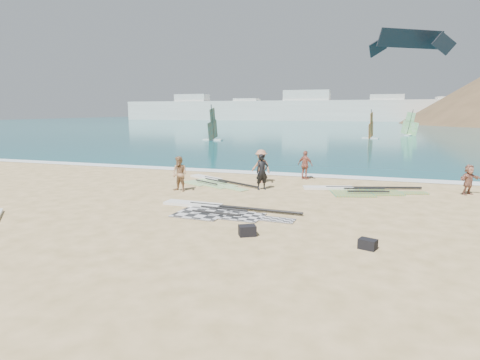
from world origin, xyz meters
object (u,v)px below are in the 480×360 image
(gear_bag_far, at_px, (368,244))
(beachgoer_mid, at_px, (261,166))
(beachgoer_back, at_px, (305,165))
(rig_grey, at_px, (214,210))
(beachgoer_right, at_px, (469,180))
(person_wetsuit, at_px, (262,172))
(rig_green, at_px, (212,181))
(beachgoer_left, at_px, (180,174))
(rig_orange, at_px, (354,190))
(gear_bag_near, at_px, (247,231))

(gear_bag_far, bearing_deg, beachgoer_mid, 121.26)
(beachgoer_mid, bearing_deg, beachgoer_back, 63.37)
(rig_grey, height_order, beachgoer_mid, beachgoer_mid)
(gear_bag_far, distance_m, beachgoer_back, 12.43)
(beachgoer_mid, relative_size, beachgoer_right, 1.27)
(person_wetsuit, xyz_separation_m, beachgoer_right, (10.01, 1.89, -0.18))
(beachgoer_mid, relative_size, beachgoer_back, 1.11)
(rig_green, xyz_separation_m, beachgoer_mid, (2.76, 0.73, 0.91))
(person_wetsuit, bearing_deg, rig_grey, -136.09)
(person_wetsuit, relative_size, beachgoer_back, 1.08)
(beachgoer_left, bearing_deg, rig_green, 91.99)
(rig_grey, relative_size, beachgoer_right, 4.10)
(gear_bag_far, relative_size, beachgoer_mid, 0.27)
(rig_orange, bearing_deg, beachgoer_mid, 153.89)
(rig_green, xyz_separation_m, beachgoer_back, (4.99, 2.68, 0.82))
(rig_grey, height_order, gear_bag_near, gear_bag_near)
(beachgoer_mid, bearing_deg, rig_orange, 12.23)
(rig_grey, height_order, beachgoer_back, beachgoer_back)
(rig_green, distance_m, gear_bag_far, 12.66)
(beachgoer_left, relative_size, beachgoer_right, 1.19)
(gear_bag_far, height_order, beachgoer_right, beachgoer_right)
(rig_orange, height_order, beachgoer_right, beachgoer_right)
(beachgoer_right, bearing_deg, beachgoer_back, 125.61)
(rig_grey, bearing_deg, rig_green, 115.93)
(gear_bag_near, relative_size, gear_bag_far, 1.08)
(rig_green, bearing_deg, rig_grey, -38.22)
(gear_bag_near, xyz_separation_m, beachgoer_right, (8.43, 9.69, 0.58))
(rig_grey, xyz_separation_m, person_wetsuit, (0.71, 5.04, 0.89))
(beachgoer_left, distance_m, beachgoer_right, 14.39)
(person_wetsuit, xyz_separation_m, beachgoer_mid, (-0.58, 1.96, 0.02))
(rig_green, bearing_deg, beachgoer_back, 57.24)
(beachgoer_right, bearing_deg, rig_orange, 148.18)
(person_wetsuit, bearing_deg, rig_green, 121.78)
(rig_green, xyz_separation_m, gear_bag_far, (8.76, -9.15, 0.10))
(beachgoer_back, xyz_separation_m, beachgoer_right, (8.37, -2.01, -0.11))
(rig_green, relative_size, gear_bag_near, 9.31)
(rig_green, height_order, beachgoer_mid, beachgoer_mid)
(gear_bag_far, relative_size, beachgoer_back, 0.29)
(rig_grey, bearing_deg, rig_orange, 51.76)
(rig_orange, height_order, gear_bag_far, gear_bag_far)
(beachgoer_left, bearing_deg, gear_bag_near, -34.97)
(gear_bag_near, distance_m, beachgoer_left, 8.22)
(rig_orange, relative_size, person_wetsuit, 3.35)
(gear_bag_far, relative_size, beachgoer_right, 0.34)
(rig_orange, bearing_deg, gear_bag_far, -101.26)
(gear_bag_far, bearing_deg, rig_green, 133.75)
(rig_grey, height_order, gear_bag_far, gear_bag_far)
(gear_bag_far, bearing_deg, rig_orange, 94.90)
(beachgoer_mid, bearing_deg, gear_bag_near, -55.27)
(rig_grey, relative_size, gear_bag_far, 12.12)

